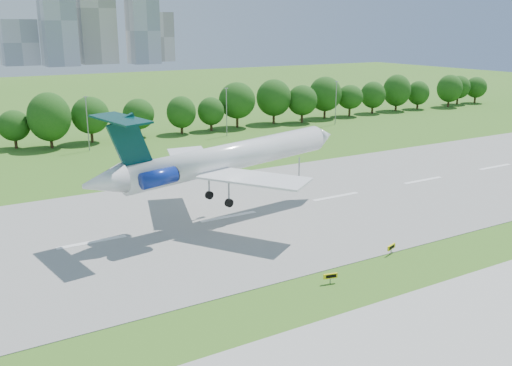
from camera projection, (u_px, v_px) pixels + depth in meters
name	position (u px, v px, depth m)	size (l,w,h in m)	color
ground	(165.00, 327.00, 52.94)	(600.00, 600.00, 0.00)	#346B1C
runway	(92.00, 242.00, 73.64)	(400.00, 45.00, 0.08)	gray
tree_line	(8.00, 123.00, 127.52)	(288.40, 8.40, 10.40)	#382314
light_poles	(3.00, 130.00, 117.96)	(175.90, 0.25, 12.19)	gray
skyline	(90.00, 22.00, 417.89)	(127.00, 52.00, 80.00)	#B2B2B7
airliner	(219.00, 159.00, 80.12)	(42.66, 30.80, 14.19)	white
taxi_sign_centre	(330.00, 276.00, 61.76)	(1.63, 0.55, 1.15)	gray
taxi_sign_right	(391.00, 247.00, 69.77)	(1.69, 0.75, 1.21)	gray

